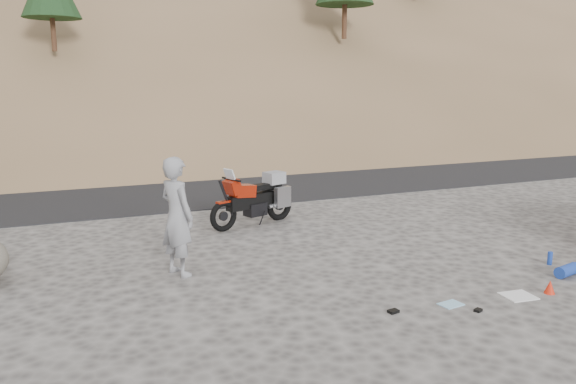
# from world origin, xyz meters

# --- Properties ---
(ground) EXTENTS (140.00, 140.00, 0.00)m
(ground) POSITION_xyz_m (0.00, 0.00, 0.00)
(ground) COLOR #464341
(ground) RESTS_ON ground
(road) EXTENTS (120.00, 7.00, 0.05)m
(road) POSITION_xyz_m (0.00, 9.00, 0.00)
(road) COLOR black
(road) RESTS_ON ground
(motorcycle) EXTENTS (2.19, 1.09, 1.35)m
(motorcycle) POSITION_xyz_m (-0.22, 3.68, 0.58)
(motorcycle) COLOR black
(motorcycle) RESTS_ON ground
(man) EXTENTS (0.72, 0.84, 1.96)m
(man) POSITION_xyz_m (-2.52, 1.05, 0.00)
(man) COLOR gray
(man) RESTS_ON ground
(gear_white_cloth) EXTENTS (0.49, 0.44, 0.01)m
(gear_white_cloth) POSITION_xyz_m (1.91, -1.89, 0.01)
(gear_white_cloth) COLOR white
(gear_white_cloth) RESTS_ON ground
(gear_blue_mat) EXTENTS (0.52, 0.30, 0.20)m
(gear_blue_mat) POSITION_xyz_m (3.32, -1.51, 0.10)
(gear_blue_mat) COLOR #1A3A9F
(gear_blue_mat) RESTS_ON ground
(gear_bottle) EXTENTS (0.09, 0.09, 0.23)m
(gear_bottle) POSITION_xyz_m (3.53, -0.96, 0.12)
(gear_bottle) COLOR #1A3A9F
(gear_bottle) RESTS_ON ground
(gear_funnel) EXTENTS (0.20, 0.20, 0.21)m
(gear_funnel) POSITION_xyz_m (2.43, -1.98, 0.10)
(gear_funnel) COLOR red
(gear_funnel) RESTS_ON ground
(gear_glove_a) EXTENTS (0.16, 0.12, 0.04)m
(gear_glove_a) POSITION_xyz_m (-0.14, -1.68, 0.02)
(gear_glove_a) COLOR black
(gear_glove_a) RESTS_ON ground
(gear_glove_b) EXTENTS (0.13, 0.12, 0.04)m
(gear_glove_b) POSITION_xyz_m (0.97, -2.10, 0.02)
(gear_glove_b) COLOR black
(gear_glove_b) RESTS_ON ground
(gear_blue_cloth) EXTENTS (0.36, 0.28, 0.01)m
(gear_blue_cloth) POSITION_xyz_m (0.78, -1.76, 0.01)
(gear_blue_cloth) COLOR #91C3E0
(gear_blue_cloth) RESTS_ON ground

